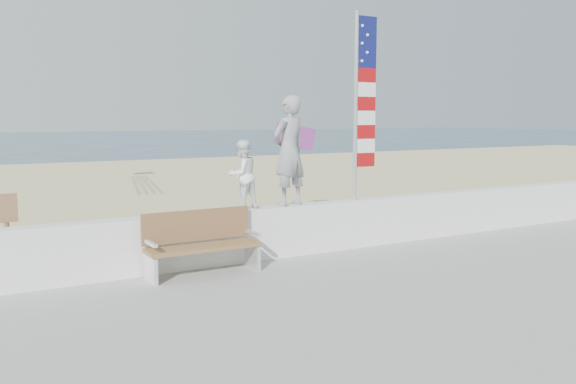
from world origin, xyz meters
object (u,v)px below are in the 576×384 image
at_px(bench, 201,242).
at_px(flag, 361,98).
at_px(child, 242,175).
at_px(adult, 289,151).

distance_m(bench, flag, 4.16).
xyz_separation_m(child, bench, (-0.95, -0.45, -0.98)).
bearing_deg(flag, adult, 179.99).
relative_size(child, bench, 0.66).
distance_m(adult, flag, 1.82).
bearing_deg(child, adult, 166.61).
relative_size(adult, child, 1.64).
distance_m(child, flag, 2.82).
distance_m(adult, bench, 2.36).
bearing_deg(adult, bench, -1.90).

